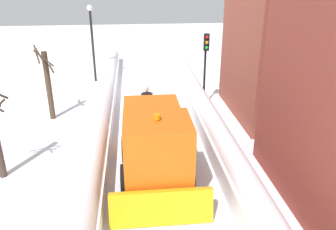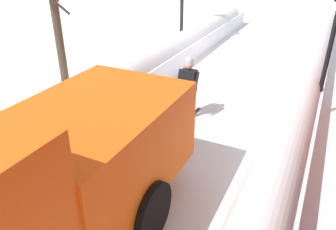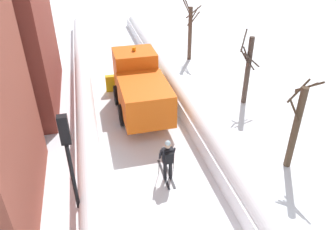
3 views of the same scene
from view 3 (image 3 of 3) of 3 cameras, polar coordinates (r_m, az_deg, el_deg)
The scene contains 9 objects.
ground_plane at distance 16.73m, azimuth -5.29°, elevation -0.33°, with size 80.00×80.00×0.00m, color white.
snowbank_left at distance 16.28m, azimuth -14.45°, elevation 0.36°, with size 1.10×36.00×1.31m.
snowbank_right at distance 16.98m, azimuth 3.30°, elevation 2.43°, with size 1.10×36.00×1.20m.
plow_truck at distance 16.58m, azimuth -5.07°, elevation 5.18°, with size 3.20×5.98×3.12m.
skier at distance 12.20m, azimuth -0.04°, elevation -7.77°, with size 0.62×1.80×1.81m.
traffic_light_pole at distance 9.71m, azimuth -17.43°, elevation -6.54°, with size 0.28×0.42×4.18m.
bare_tree_near at distance 13.29m, azimuth 21.98°, elevation -1.86°, with size 1.02×1.07×3.92m.
bare_tree_mid at distance 17.73m, azimuth 14.09°, elevation 7.93°, with size 1.12×1.28×4.01m.
bare_tree_far at distance 23.69m, azimuth 3.99°, elevation 14.79°, with size 1.32×1.56×4.49m.
Camera 3 is at (-2.13, -4.19, 8.60)m, focal length 33.96 mm.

